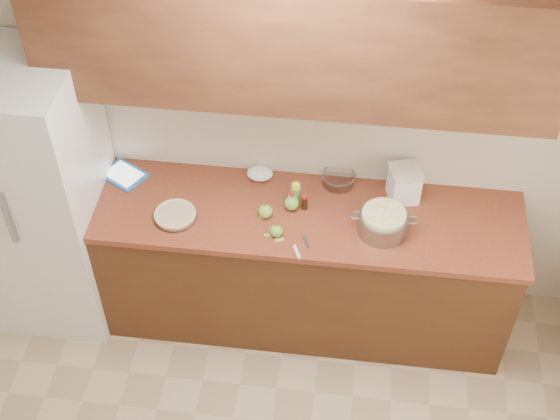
# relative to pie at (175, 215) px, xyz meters

# --- Properties ---
(room_shell) EXTENTS (3.60, 3.60, 3.60)m
(room_shell) POSITION_rel_pie_xyz_m (0.62, -1.35, 0.36)
(room_shell) COLOR tan
(room_shell) RESTS_ON ground
(counter_run) EXTENTS (2.64, 0.68, 0.92)m
(counter_run) POSITION_rel_pie_xyz_m (0.62, 0.12, -0.48)
(counter_run) COLOR #482814
(counter_run) RESTS_ON ground
(upper_cabinets) EXTENTS (2.60, 0.34, 0.70)m
(upper_cabinets) POSITION_rel_pie_xyz_m (0.62, 0.28, 1.01)
(upper_cabinets) COLOR brown
(upper_cabinets) RESTS_ON room_shell
(fridge) EXTENTS (0.70, 0.70, 1.80)m
(fridge) POSITION_rel_pie_xyz_m (-0.82, 0.09, -0.04)
(fridge) COLOR white
(fridge) RESTS_ON ground
(pie) EXTENTS (0.24, 0.24, 0.04)m
(pie) POSITION_rel_pie_xyz_m (0.00, 0.00, 0.00)
(pie) COLOR silver
(pie) RESTS_ON counter_run
(colander) EXTENTS (0.37, 0.27, 0.14)m
(colander) POSITION_rel_pie_xyz_m (1.15, 0.04, 0.05)
(colander) COLOR gray
(colander) RESTS_ON counter_run
(flour_canister) EXTENTS (0.21, 0.21, 0.21)m
(flour_canister) POSITION_rel_pie_xyz_m (1.25, 0.32, 0.09)
(flour_canister) COLOR white
(flour_canister) RESTS_ON counter_run
(tablet) EXTENTS (0.30, 0.28, 0.02)m
(tablet) POSITION_rel_pie_xyz_m (-0.37, 0.29, -0.01)
(tablet) COLOR blue
(tablet) RESTS_ON counter_run
(paring_knife) EXTENTS (0.10, 0.18, 0.02)m
(paring_knife) POSITION_rel_pie_xyz_m (0.71, -0.17, -0.01)
(paring_knife) COLOR gray
(paring_knife) RESTS_ON counter_run
(lemon_bottle) EXTENTS (0.06, 0.06, 0.15)m
(lemon_bottle) POSITION_rel_pie_xyz_m (0.65, 0.19, 0.05)
(lemon_bottle) COLOR #4C8C38
(lemon_bottle) RESTS_ON counter_run
(cinnamon_shaker) EXTENTS (0.04, 0.04, 0.10)m
(cinnamon_shaker) POSITION_rel_pie_xyz_m (0.63, 0.18, 0.03)
(cinnamon_shaker) COLOR beige
(cinnamon_shaker) RESTS_ON counter_run
(vanilla_bottle) EXTENTS (0.03, 0.03, 0.10)m
(vanilla_bottle) POSITION_rel_pie_xyz_m (0.71, 0.16, 0.03)
(vanilla_bottle) COLOR black
(vanilla_bottle) RESTS_ON counter_run
(mixing_bowl) EXTENTS (0.20, 0.20, 0.07)m
(mixing_bowl) POSITION_rel_pie_xyz_m (0.88, 0.39, 0.02)
(mixing_bowl) COLOR silver
(mixing_bowl) RESTS_ON counter_run
(paper_towel) EXTENTS (0.16, 0.14, 0.06)m
(paper_towel) POSITION_rel_pie_xyz_m (0.42, 0.38, 0.01)
(paper_towel) COLOR white
(paper_towel) RESTS_ON counter_run
(apple_left) EXTENTS (0.08, 0.08, 0.09)m
(apple_left) POSITION_rel_pie_xyz_m (0.50, 0.07, 0.02)
(apple_left) COLOR #76AC36
(apple_left) RESTS_ON counter_run
(apple_center) EXTENTS (0.08, 0.08, 0.09)m
(apple_center) POSITION_rel_pie_xyz_m (0.63, 0.15, 0.02)
(apple_center) COLOR #76AC36
(apple_center) RESTS_ON counter_run
(apple_front) EXTENTS (0.07, 0.07, 0.08)m
(apple_front) POSITION_rel_pie_xyz_m (0.58, -0.06, 0.01)
(apple_front) COLOR #76AC36
(apple_front) RESTS_ON counter_run
(peel_a) EXTENTS (0.05, 0.03, 0.00)m
(peel_a) POSITION_rel_pie_xyz_m (0.49, 0.06, -0.02)
(peel_a) COLOR #8EBE5C
(peel_a) RESTS_ON counter_run
(peel_b) EXTENTS (0.04, 0.04, 0.00)m
(peel_b) POSITION_rel_pie_xyz_m (0.55, -0.03, -0.02)
(peel_b) COLOR #8EBE5C
(peel_b) RESTS_ON counter_run
(peel_c) EXTENTS (0.05, 0.04, 0.00)m
(peel_c) POSITION_rel_pie_xyz_m (0.59, -0.10, -0.02)
(peel_c) COLOR #8EBE5C
(peel_c) RESTS_ON counter_run
(peel_d) EXTENTS (0.04, 0.02, 0.00)m
(peel_d) POSITION_rel_pie_xyz_m (0.53, -0.07, -0.02)
(peel_d) COLOR #8EBE5C
(peel_d) RESTS_ON counter_run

